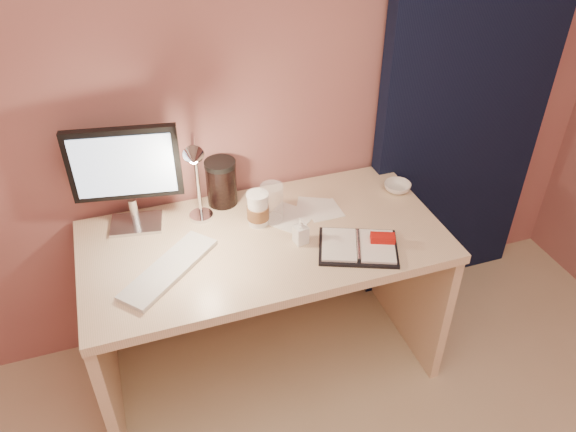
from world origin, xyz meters
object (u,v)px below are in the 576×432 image
object	(u,v)px
coffee_cup	(258,210)
lotion_bottle	(301,231)
desk_lamp	(205,176)
keyboard	(169,269)
bowl	(397,187)
planner	(360,246)
clear_cup	(272,203)
monitor	(126,170)
desk	(261,269)
dark_jar	(222,185)

from	to	relation	value
coffee_cup	lotion_bottle	world-z (taller)	coffee_cup
coffee_cup	desk_lamp	size ratio (longest dim) A/B	0.35
lotion_bottle	keyboard	bearing A→B (deg)	-179.66
bowl	planner	bearing A→B (deg)	-135.86
bowl	desk_lamp	size ratio (longest dim) A/B	0.28
lotion_bottle	desk_lamp	xyz separation A→B (m)	(-0.31, 0.18, 0.20)
clear_cup	coffee_cup	bearing A→B (deg)	-171.73
monitor	lotion_bottle	world-z (taller)	monitor
clear_cup	lotion_bottle	xyz separation A→B (m)	(0.06, -0.18, -0.03)
lotion_bottle	desk_lamp	world-z (taller)	desk_lamp
desk	desk_lamp	xyz separation A→B (m)	(-0.19, 0.03, 0.48)
dark_jar	desk	bearing A→B (deg)	-66.02
planner	desk	bearing A→B (deg)	164.61
keyboard	planner	distance (m)	0.71
clear_cup	desk_lamp	world-z (taller)	desk_lamp
lotion_bottle	desk	bearing A→B (deg)	130.96
bowl	clear_cup	bearing A→B (deg)	-177.53
keyboard	desk_lamp	world-z (taller)	desk_lamp
desk	planner	bearing A→B (deg)	-37.78
coffee_cup	bowl	bearing A→B (deg)	3.02
keyboard	lotion_bottle	size ratio (longest dim) A/B	3.86
clear_cup	dark_jar	bearing A→B (deg)	131.44
monitor	planner	world-z (taller)	monitor
clear_cup	desk_lamp	distance (m)	0.31
desk	monitor	size ratio (longest dim) A/B	3.22
monitor	planner	xyz separation A→B (m)	(0.78, -0.42, -0.25)
dark_jar	coffee_cup	bearing A→B (deg)	-62.28
coffee_cup	clear_cup	world-z (taller)	clear_cup
keyboard	coffee_cup	bearing A→B (deg)	-17.97
desk	dark_jar	distance (m)	0.39
keyboard	desk_lamp	xyz separation A→B (m)	(0.19, 0.18, 0.25)
monitor	bowl	bearing A→B (deg)	4.00
keyboard	desk_lamp	size ratio (longest dim) A/B	1.03
desk	desk_lamp	size ratio (longest dim) A/B	3.43
bowl	dark_jar	world-z (taller)	dark_jar
desk	desk_lamp	distance (m)	0.52
monitor	coffee_cup	world-z (taller)	monitor
planner	monitor	bearing A→B (deg)	174.34
bowl	lotion_bottle	bearing A→B (deg)	-158.84
desk	keyboard	distance (m)	0.47
planner	desk_lamp	size ratio (longest dim) A/B	0.87
monitor	clear_cup	size ratio (longest dim) A/B	2.71
coffee_cup	lotion_bottle	size ratio (longest dim) A/B	1.31
keyboard	dark_jar	world-z (taller)	dark_jar
monitor	planner	bearing A→B (deg)	-18.39
monitor	keyboard	xyz separation A→B (m)	(0.08, -0.31, -0.25)
bowl	dark_jar	xyz separation A→B (m)	(-0.74, 0.16, 0.07)
desk	planner	world-z (taller)	planner
desk	clear_cup	bearing A→B (deg)	25.70
keyboard	desk	bearing A→B (deg)	-20.62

